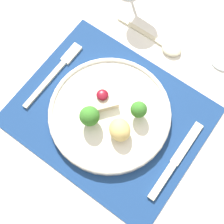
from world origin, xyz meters
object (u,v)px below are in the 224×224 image
at_px(dinner_plate, 112,113).
at_px(fork, 57,70).
at_px(knife, 173,165).
at_px(spoon, 164,45).

xyz_separation_m(dinner_plate, fork, (-0.18, 0.01, -0.01)).
distance_m(fork, knife, 0.36).
relative_size(knife, spoon, 1.09).
bearing_deg(fork, spoon, 51.00).
xyz_separation_m(dinner_plate, spoon, (-0.00, 0.23, -0.01)).
bearing_deg(fork, dinner_plate, -4.71).
height_order(fork, knife, knife).
distance_m(knife, spoon, 0.31).
bearing_deg(spoon, knife, -51.85).
distance_m(dinner_plate, fork, 0.18).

